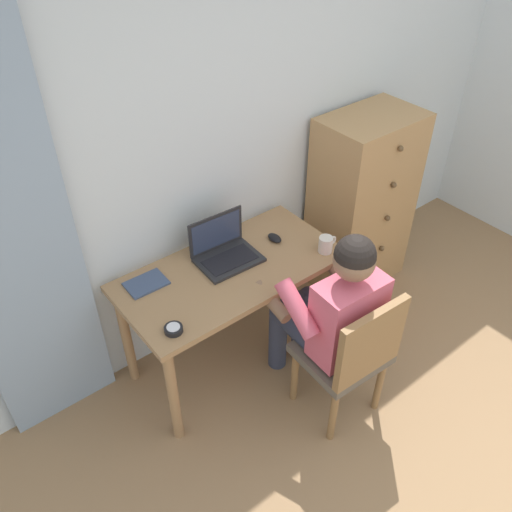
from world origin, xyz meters
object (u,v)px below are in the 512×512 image
desk (231,283)px  laptop (224,250)px  person_seated (330,308)px  computer_mouse (274,238)px  dresser (361,203)px  notebook_pad (146,283)px  coffee_mug (325,244)px  desk_clock (173,329)px  chair (350,353)px

desk → laptop: bearing=71.8°
person_seated → computer_mouse: (0.10, 0.56, 0.08)m
dresser → computer_mouse: (-0.82, -0.06, 0.12)m
dresser → notebook_pad: bearing=177.7°
computer_mouse → coffee_mug: bearing=-56.7°
computer_mouse → desk_clock: bearing=-161.8°
person_seated → notebook_pad: 0.97m
desk_clock → computer_mouse: bearing=16.9°
coffee_mug → person_seated: bearing=-129.7°
computer_mouse → desk_clock: computer_mouse is taller
desk → coffee_mug: coffee_mug is taller
laptop → desk_clock: size_ratio=3.89×
desk_clock → laptop: bearing=30.4°
chair → coffee_mug: size_ratio=7.24×
chair → dresser: bearing=41.2°
chair → coffee_mug: bearing=61.8°
person_seated → desk_clock: bearing=157.4°
chair → notebook_pad: (-0.67, 0.87, 0.25)m
person_seated → laptop: size_ratio=3.39×
laptop → computer_mouse: bearing=-8.8°
dresser → desk_clock: 1.69m
dresser → coffee_mug: (-0.66, -0.31, 0.15)m
laptop → notebook_pad: size_ratio=1.67×
dresser → computer_mouse: dresser is taller
desk → chair: bearing=-70.2°
person_seated → computer_mouse: person_seated is taller
computer_mouse → laptop: bearing=172.6°
chair → desk_clock: (-0.73, 0.49, 0.26)m
dresser → computer_mouse: 0.83m
dresser → computer_mouse: size_ratio=12.45×
dresser → person_seated: 1.10m
person_seated → chair: bearing=-92.5°
notebook_pad → chair: bearing=-51.3°
computer_mouse → desk_clock: size_ratio=1.11×
desk → laptop: laptop is taller
computer_mouse → desk_clock: (-0.84, -0.25, -0.00)m
desk → person_seated: (0.26, -0.51, 0.05)m
dresser → computer_mouse: bearing=-176.0°
person_seated → desk_clock: person_seated is taller
desk → notebook_pad: (-0.42, 0.17, 0.11)m
chair → person_seated: 0.26m
chair → notebook_pad: 1.13m
chair → person_seated: person_seated is taller
computer_mouse → notebook_pad: computer_mouse is taller
person_seated → computer_mouse: 0.58m
person_seated → desk_clock: size_ratio=13.19×
desk → coffee_mug: 0.57m
laptop → desk_clock: bearing=-149.6°
dresser → desk_clock: dresser is taller
desk → desk_clock: 0.54m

